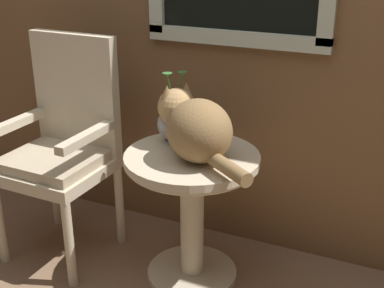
# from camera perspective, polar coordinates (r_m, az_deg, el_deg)

# --- Properties ---
(wicker_side_table) EXTENTS (0.60, 0.60, 0.63)m
(wicker_side_table) POSITION_cam_1_polar(r_m,az_deg,el_deg) (2.33, 0.00, -5.35)
(wicker_side_table) COLOR beige
(wicker_side_table) RESTS_ON ground_plane
(wicker_chair) EXTENTS (0.48, 0.47, 1.09)m
(wicker_chair) POSITION_cam_1_polar(r_m,az_deg,el_deg) (2.59, -13.85, 0.44)
(wicker_chair) COLOR beige
(wicker_chair) RESTS_ON ground_plane
(cat) EXTENTS (0.54, 0.43, 0.29)m
(cat) POSITION_cam_1_polar(r_m,az_deg,el_deg) (2.17, 0.40, 1.87)
(cat) COLOR olive
(cat) RESTS_ON wicker_side_table
(pewter_vase_with_ivy) EXTENTS (0.15, 0.15, 0.33)m
(pewter_vase_with_ivy) POSITION_cam_1_polar(r_m,az_deg,el_deg) (2.35, -2.05, 2.48)
(pewter_vase_with_ivy) COLOR #99999E
(pewter_vase_with_ivy) RESTS_ON wicker_side_table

